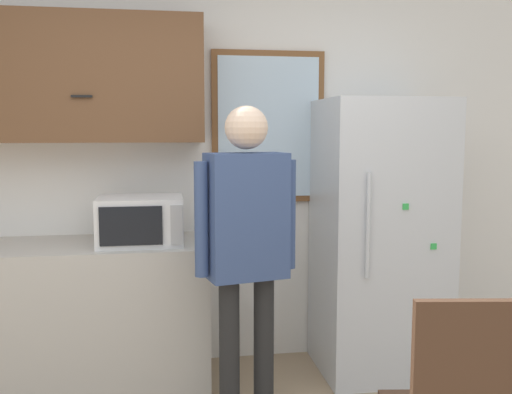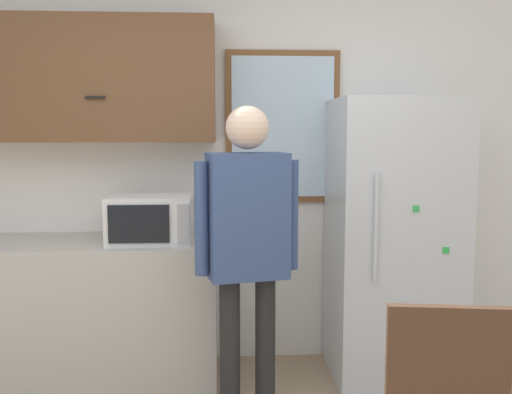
% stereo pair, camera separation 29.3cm
% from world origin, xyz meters
% --- Properties ---
extents(back_wall, '(6.00, 0.06, 2.70)m').
position_xyz_m(back_wall, '(0.00, 2.13, 1.35)').
color(back_wall, white).
rests_on(back_wall, ground_plane).
extents(counter, '(2.21, 0.64, 0.90)m').
position_xyz_m(counter, '(-1.10, 1.77, 0.45)').
color(counter, '#BCB7AD').
rests_on(counter, ground_plane).
extents(upper_cabinets, '(2.21, 0.33, 0.77)m').
position_xyz_m(upper_cabinets, '(-1.10, 1.94, 1.89)').
color(upper_cabinets, brown).
extents(microwave, '(0.50, 0.42, 0.28)m').
position_xyz_m(microwave, '(-0.39, 1.72, 1.04)').
color(microwave, white).
rests_on(microwave, counter).
extents(person, '(0.55, 0.30, 1.71)m').
position_xyz_m(person, '(0.18, 1.21, 1.04)').
color(person, black).
rests_on(person, ground_plane).
extents(refrigerator, '(0.77, 0.71, 1.77)m').
position_xyz_m(refrigerator, '(1.13, 1.75, 0.89)').
color(refrigerator, silver).
rests_on(refrigerator, ground_plane).
extents(window, '(0.76, 0.05, 1.01)m').
position_xyz_m(window, '(0.46, 2.08, 1.60)').
color(window, brown).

